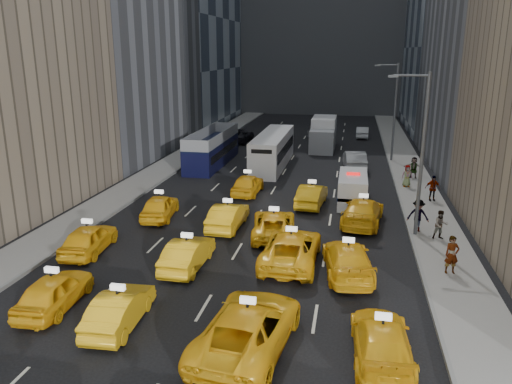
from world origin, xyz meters
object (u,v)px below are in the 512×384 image
(nypd_van, at_px, (353,189))
(double_decker, at_px, (212,148))
(box_truck, at_px, (323,134))
(pedestrian_0, at_px, (452,255))
(city_bus, at_px, (273,150))

(nypd_van, bearing_deg, double_decker, 149.58)
(box_truck, bearing_deg, pedestrian_0, -78.79)
(double_decker, relative_size, city_bus, 0.92)
(box_truck, relative_size, pedestrian_0, 4.03)
(city_bus, distance_m, pedestrian_0, 24.07)
(city_bus, bearing_deg, nypd_van, -61.73)
(box_truck, xyz_separation_m, pedestrian_0, (7.72, -30.01, -0.55))
(double_decker, height_order, box_truck, box_truck)
(nypd_van, xyz_separation_m, pedestrian_0, (4.54, -10.89, 0.10))
(double_decker, distance_m, pedestrian_0, 26.89)
(nypd_van, distance_m, city_bus, 12.41)
(city_bus, relative_size, box_truck, 1.60)
(double_decker, xyz_separation_m, pedestrian_0, (17.18, -20.69, -0.47))
(nypd_van, distance_m, pedestrian_0, 11.80)
(nypd_van, xyz_separation_m, box_truck, (-3.18, 19.12, 0.65))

